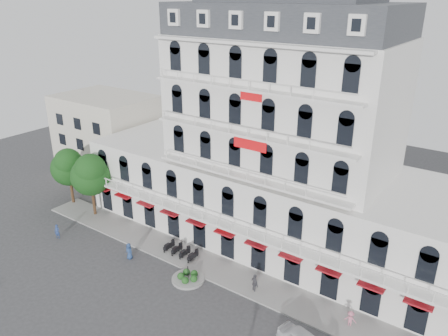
% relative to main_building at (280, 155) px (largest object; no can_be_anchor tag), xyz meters
% --- Properties ---
extents(ground, '(120.00, 120.00, 0.00)m').
position_rel_main_building_xyz_m(ground, '(0.00, -18.00, -9.96)').
color(ground, '#38383A').
rests_on(ground, ground).
extents(sidewalk, '(53.00, 4.00, 0.16)m').
position_rel_main_building_xyz_m(sidewalk, '(0.00, -9.00, -9.88)').
color(sidewalk, gray).
rests_on(sidewalk, ground).
extents(main_building, '(45.00, 15.00, 25.80)m').
position_rel_main_building_xyz_m(main_building, '(0.00, 0.00, 0.00)').
color(main_building, silver).
rests_on(main_building, ground).
extents(flank_building_west, '(14.00, 10.00, 12.00)m').
position_rel_main_building_xyz_m(flank_building_west, '(-30.00, 2.00, -3.96)').
color(flank_building_west, beige).
rests_on(flank_building_west, ground).
extents(traffic_island, '(3.20, 3.20, 1.60)m').
position_rel_main_building_xyz_m(traffic_island, '(-3.00, -11.99, -9.70)').
color(traffic_island, gray).
rests_on(traffic_island, ground).
extents(parked_scooter_row, '(4.40, 1.80, 1.10)m').
position_rel_main_building_xyz_m(parked_scooter_row, '(-6.35, -9.20, -9.96)').
color(parked_scooter_row, black).
rests_on(parked_scooter_row, ground).
extents(tree_west_outer, '(4.50, 4.48, 7.76)m').
position_rel_main_building_xyz_m(tree_west_outer, '(-25.95, -8.01, -4.61)').
color(tree_west_outer, '#382314').
rests_on(tree_west_outer, ground).
extents(tree_west_inner, '(4.76, 4.76, 8.25)m').
position_rel_main_building_xyz_m(tree_west_inner, '(-20.95, -8.51, -4.28)').
color(tree_west_inner, '#382314').
rests_on(tree_west_inner, ground).
extents(pedestrian_left, '(0.91, 0.63, 1.77)m').
position_rel_main_building_xyz_m(pedestrian_left, '(-10.36, -12.69, -9.07)').
color(pedestrian_left, navy).
rests_on(pedestrian_left, ground).
extents(pedestrian_mid, '(1.22, 0.97, 1.94)m').
position_rel_main_building_xyz_m(pedestrian_mid, '(3.19, -9.84, -8.99)').
color(pedestrian_mid, '#4E4D53').
rests_on(pedestrian_mid, ground).
extents(pedestrian_right, '(1.05, 0.70, 1.52)m').
position_rel_main_building_xyz_m(pedestrian_right, '(12.00, -9.05, -9.20)').
color(pedestrian_right, '#CE6D86').
rests_on(pedestrian_right, ground).
extents(pedestrian_far, '(0.72, 0.61, 1.68)m').
position_rel_main_building_xyz_m(pedestrian_far, '(-20.00, -14.56, -9.12)').
color(pedestrian_far, navy).
rests_on(pedestrian_far, ground).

